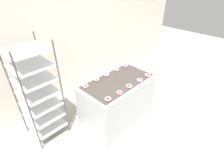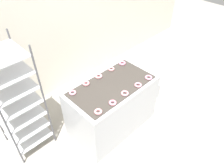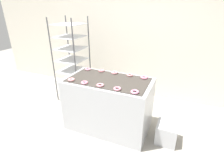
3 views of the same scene
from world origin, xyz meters
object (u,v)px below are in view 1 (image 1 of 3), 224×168
(donut_near_left, at_px, (120,93))
(donut_far_right, at_px, (116,70))
(donut_far_center, at_px, (106,74))
(donut_far_rightmost, at_px, (125,66))
(baking_rack_cart, at_px, (38,92))
(donut_near_center, at_px, (129,86))
(fryer_machine, at_px, (118,100))
(donut_far_leftmost, at_px, (86,86))
(donut_near_rightmost, at_px, (148,75))
(donut_near_right, at_px, (140,80))
(glaze_bin, at_px, (146,91))
(donut_far_left, at_px, (96,79))
(donut_near_leftmost, at_px, (108,99))

(donut_near_left, height_order, donut_far_right, same)
(donut_far_center, bearing_deg, donut_far_rightmost, -1.68)
(baking_rack_cart, bearing_deg, donut_far_rightmost, -14.00)
(donut_near_center, bearing_deg, fryer_machine, 87.92)
(donut_far_center, bearing_deg, donut_far_leftmost, -177.53)
(donut_far_leftmost, relative_size, donut_far_right, 0.97)
(donut_near_center, bearing_deg, donut_far_right, 63.54)
(donut_near_rightmost, xyz_separation_m, donut_far_rightmost, (-0.00, 0.55, 0.00))
(donut_near_right, bearing_deg, glaze_bin, 21.03)
(donut_far_left, xyz_separation_m, donut_far_center, (0.25, 0.00, 0.00))
(glaze_bin, relative_size, donut_near_leftmost, 3.03)
(glaze_bin, bearing_deg, donut_near_center, -165.15)
(donut_near_right, bearing_deg, baking_rack_cart, 145.87)
(donut_near_left, distance_m, donut_far_right, 0.78)
(donut_near_center, bearing_deg, donut_far_left, 114.41)
(donut_near_rightmost, distance_m, donut_far_center, 0.78)
(fryer_machine, relative_size, glaze_bin, 4.24)
(donut_far_leftmost, height_order, donut_far_rightmost, donut_far_rightmost)
(donut_near_rightmost, xyz_separation_m, donut_far_left, (-0.78, 0.57, 0.00))
(donut_far_leftmost, bearing_deg, donut_far_right, 1.49)
(donut_near_leftmost, bearing_deg, donut_near_right, -1.23)
(donut_near_left, relative_size, donut_far_left, 0.98)
(donut_near_center, distance_m, donut_far_center, 0.56)
(donut_far_leftmost, xyz_separation_m, donut_far_right, (0.80, 0.02, 0.00))
(donut_near_rightmost, relative_size, donut_far_center, 0.98)
(donut_far_left, distance_m, donut_far_right, 0.53)
(donut_near_left, relative_size, donut_far_leftmost, 1.01)
(donut_far_left, bearing_deg, donut_near_rightmost, -36.13)
(glaze_bin, height_order, donut_far_rightmost, donut_far_rightmost)
(donut_near_right, height_order, donut_far_leftmost, donut_near_right)
(donut_far_leftmost, bearing_deg, donut_far_left, 4.78)
(fryer_machine, relative_size, donut_near_right, 12.52)
(glaze_bin, relative_size, donut_near_left, 3.09)
(donut_far_leftmost, bearing_deg, donut_near_leftmost, -88.72)
(donut_near_right, distance_m, donut_far_rightmost, 0.61)
(donut_far_center, bearing_deg, donut_near_center, -89.84)
(donut_far_right, bearing_deg, donut_far_rightmost, -3.19)
(donut_near_right, distance_m, donut_far_right, 0.57)
(baking_rack_cart, relative_size, donut_near_rightmost, 15.42)
(glaze_bin, bearing_deg, donut_near_leftmost, -170.12)
(donut_near_center, xyz_separation_m, donut_near_right, (0.27, -0.01, 0.00))
(donut_near_rightmost, distance_m, donut_far_leftmost, 1.18)
(fryer_machine, height_order, baking_rack_cart, baking_rack_cart)
(glaze_bin, relative_size, donut_far_right, 3.05)
(donut_near_right, bearing_deg, fryer_machine, 133.13)
(donut_far_left, bearing_deg, donut_far_leftmost, -175.22)
(donut_near_center, height_order, donut_near_rightmost, donut_near_rightmost)
(fryer_machine, distance_m, glaze_bin, 1.03)
(baking_rack_cart, height_order, donut_near_leftmost, baking_rack_cart)
(donut_near_rightmost, bearing_deg, donut_near_center, 178.58)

